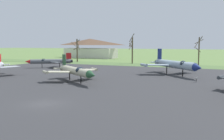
{
  "coord_description": "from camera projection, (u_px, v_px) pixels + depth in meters",
  "views": [
    {
      "loc": [
        18.36,
        -22.75,
        6.84
      ],
      "look_at": [
        1.12,
        16.61,
        2.36
      ],
      "focal_mm": 40.73,
      "sensor_mm": 36.0,
      "label": 1
    }
  ],
  "objects": [
    {
      "name": "ground_plane",
      "position": [
        44.0,
        104.0,
        28.76
      ],
      "size": [
        600.0,
        600.0,
        0.0
      ],
      "primitive_type": "plane",
      "color": "#607F42"
    },
    {
      "name": "asphalt_apron",
      "position": [
        111.0,
        82.0,
        45.69
      ],
      "size": [
        86.55,
        61.96,
        0.05
      ],
      "primitive_type": "cube",
      "color": "#333335",
      "rests_on": "ground"
    },
    {
      "name": "grass_verge_strip",
      "position": [
        159.0,
        65.0,
        79.38
      ],
      "size": [
        146.55,
        12.0,
        0.06
      ],
      "primitive_type": "cube",
      "color": "#53703C",
      "rests_on": "ground"
    },
    {
      "name": "jet_fighter_front_left",
      "position": [
        175.0,
        64.0,
        54.84
      ],
      "size": [
        13.9,
        14.19,
        5.62
      ],
      "color": "#8EA3B2",
      "rests_on": "ground"
    },
    {
      "name": "info_placard_front_left",
      "position": [
        196.0,
        79.0,
        44.89
      ],
      "size": [
        0.48,
        0.23,
        0.93
      ],
      "color": "black",
      "rests_on": "ground"
    },
    {
      "name": "jet_fighter_rear_left",
      "position": [
        76.0,
        71.0,
        45.1
      ],
      "size": [
        12.87,
        10.9,
        4.73
      ],
      "color": "#B7B293",
      "rests_on": "ground"
    },
    {
      "name": "jet_fighter_rear_right",
      "position": [
        50.0,
        61.0,
        71.87
      ],
      "size": [
        11.65,
        9.43,
        4.18
      ],
      "color": "#565B60",
      "rests_on": "ground"
    },
    {
      "name": "bare_tree_far_left",
      "position": [
        77.0,
        49.0,
        94.79
      ],
      "size": [
        2.95,
        3.71,
        8.55
      ],
      "color": "brown",
      "rests_on": "ground"
    },
    {
      "name": "bare_tree_left_of_center",
      "position": [
        132.0,
        49.0,
        86.48
      ],
      "size": [
        1.61,
        2.48,
        10.31
      ],
      "color": "brown",
      "rests_on": "ground"
    },
    {
      "name": "bare_tree_center",
      "position": [
        199.0,
        50.0,
        78.06
      ],
      "size": [
        2.61,
        2.63,
        9.1
      ],
      "color": "brown",
      "rests_on": "ground"
    },
    {
      "name": "visitor_building",
      "position": [
        90.0,
        48.0,
        122.1
      ],
      "size": [
        27.66,
        11.39,
        9.18
      ],
      "color": "beige",
      "rests_on": "ground"
    }
  ]
}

